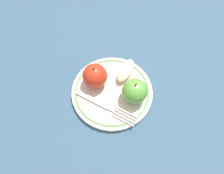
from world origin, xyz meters
The scene contains 6 objects.
ground_plane centered at (0.00, 0.00, 0.00)m, with size 2.00×2.00×0.00m, color #314D63.
plate centered at (-0.01, -0.01, 0.01)m, with size 0.22×0.22×0.02m.
apple_red_whole centered at (0.04, 0.02, 0.05)m, with size 0.07×0.07×0.07m.
apple_second_whole centered at (-0.06, -0.02, 0.05)m, with size 0.07×0.07×0.07m.
apple_slice_front centered at (-0.03, 0.06, 0.03)m, with size 0.08×0.03×0.03m, color beige.
fork centered at (0.00, -0.05, 0.02)m, with size 0.17×0.08×0.00m.
Camera 1 is at (0.18, -0.18, 0.54)m, focal length 35.00 mm.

